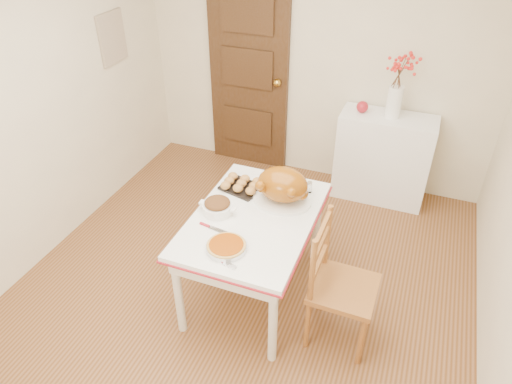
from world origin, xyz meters
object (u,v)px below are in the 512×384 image
at_px(kitchen_table, 254,255).
at_px(chair_oak, 344,286).
at_px(turkey_platter, 282,186).
at_px(pumpkin_pie, 226,246).
at_px(sideboard, 383,158).

xyz_separation_m(kitchen_table, chair_oak, (0.72, -0.18, 0.11)).
relative_size(kitchen_table, chair_oak, 1.28).
xyz_separation_m(kitchen_table, turkey_platter, (0.13, 0.24, 0.51)).
height_order(chair_oak, pumpkin_pie, chair_oak).
height_order(kitchen_table, pumpkin_pie, pumpkin_pie).
distance_m(chair_oak, pumpkin_pie, 0.83).
bearing_deg(chair_oak, turkey_platter, 55.14).
bearing_deg(kitchen_table, pumpkin_pie, -95.76).
xyz_separation_m(chair_oak, turkey_platter, (-0.59, 0.42, 0.39)).
distance_m(kitchen_table, chair_oak, 0.75).
bearing_deg(pumpkin_pie, sideboard, 70.48).
relative_size(kitchen_table, pumpkin_pie, 4.66).
xyz_separation_m(sideboard, chair_oak, (0.02, -1.86, 0.04)).
relative_size(turkey_platter, pumpkin_pie, 1.64).
distance_m(turkey_platter, pumpkin_pie, 0.66).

